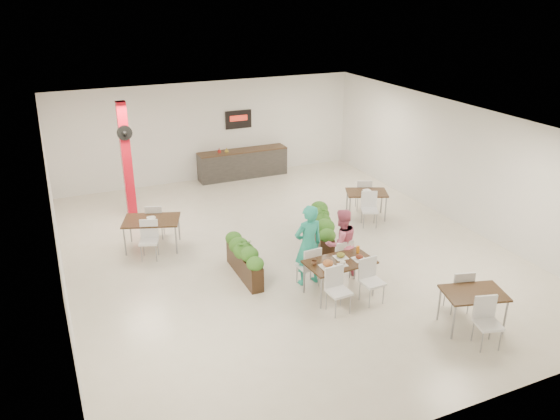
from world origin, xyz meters
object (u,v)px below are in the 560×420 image
object	(u,v)px
diner_woman	(341,243)
side_table_b	(366,196)
planter_right	(323,230)
side_table_a	(152,224)
diner_man	(308,245)
service_counter	(243,163)
red_column	(127,159)
side_table_c	(473,298)
planter_left	(244,256)
main_table	(339,266)

from	to	relation	value
diner_woman	side_table_b	bearing A→B (deg)	-134.90
diner_woman	planter_right	distance (m)	1.40
planter_right	side_table_a	bearing A→B (deg)	155.30
diner_woman	planter_right	world-z (taller)	diner_woman
planter_right	diner_man	bearing A→B (deg)	-128.59
service_counter	side_table_a	distance (m)	5.71
red_column	diner_woman	world-z (taller)	red_column
diner_woman	side_table_a	size ratio (longest dim) A/B	0.95
planter_right	side_table_c	xyz separation A→B (m)	(0.99, -4.07, 0.11)
side_table_a	planter_right	bearing A→B (deg)	-5.58
planter_left	side_table_a	size ratio (longest dim) A/B	1.05
planter_right	red_column	bearing A→B (deg)	133.77
red_column	planter_left	size ratio (longest dim) A/B	1.83
side_table_c	service_counter	bearing A→B (deg)	110.33
planter_left	side_table_c	xyz separation A→B (m)	(3.21, -3.55, 0.13)
red_column	planter_right	distance (m)	5.73
diner_man	diner_woman	xyz separation A→B (m)	(0.80, 0.00, -0.11)
side_table_c	main_table	bearing A→B (deg)	144.18
red_column	side_table_a	bearing A→B (deg)	-87.15
diner_man	side_table_b	bearing A→B (deg)	-143.42
side_table_a	red_column	bearing A→B (deg)	111.97
diner_woman	planter_left	xyz separation A→B (m)	(-1.95, 0.83, -0.30)
side_table_a	side_table_c	size ratio (longest dim) A/B	1.00
service_counter	diner_man	distance (m)	7.37
diner_man	side_table_b	distance (m)	4.06
red_column	diner_man	size ratio (longest dim) A/B	1.77
planter_left	side_table_b	size ratio (longest dim) A/B	1.06
side_table_a	service_counter	bearing A→B (deg)	66.26
diner_man	side_table_a	world-z (taller)	diner_man
side_table_a	diner_man	bearing A→B (deg)	-29.63
side_table_b	service_counter	bearing A→B (deg)	135.71
diner_man	side_table_a	xyz separation A→B (m)	(-2.70, 3.08, -0.26)
diner_woman	side_table_b	xyz separation A→B (m)	(2.30, 2.61, -0.17)
service_counter	main_table	xyz separation A→B (m)	(-0.79, -7.92, 0.14)
red_column	planter_left	xyz separation A→B (m)	(1.66, -4.57, -1.15)
side_table_b	diner_man	bearing A→B (deg)	-116.57
main_table	diner_woman	distance (m)	0.79
side_table_b	side_table_c	bearing A→B (deg)	-77.69
red_column	planter_left	distance (m)	5.00
red_column	side_table_b	world-z (taller)	red_column
service_counter	planter_right	world-z (taller)	service_counter
service_counter	diner_woman	distance (m)	7.28
service_counter	red_column	bearing A→B (deg)	-155.00
red_column	planter_right	xyz separation A→B (m)	(3.88, -4.05, -1.13)
service_counter	side_table_c	size ratio (longest dim) A/B	1.79
diner_man	planter_left	bearing A→B (deg)	-39.18
side_table_b	side_table_c	size ratio (longest dim) A/B	0.99
main_table	planter_right	size ratio (longest dim) A/B	0.86
planter_left	planter_right	xyz separation A→B (m)	(2.22, 0.52, 0.02)
red_column	planter_right	world-z (taller)	red_column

